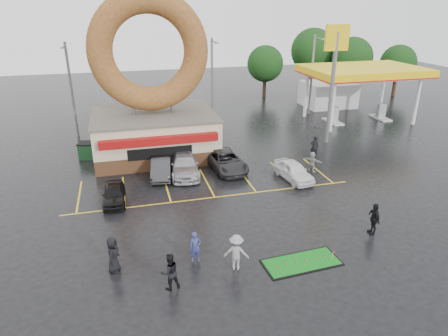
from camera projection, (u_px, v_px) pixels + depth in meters
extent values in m
plane|color=black|center=(228.00, 222.00, 24.24)|extent=(120.00, 120.00, 0.00)
cube|color=#472B19|center=(156.00, 147.00, 34.90)|extent=(10.00, 8.00, 1.20)
cube|color=beige|center=(154.00, 128.00, 34.23)|extent=(10.00, 8.00, 2.30)
cube|color=#59544C|center=(153.00, 114.00, 33.74)|extent=(10.20, 8.20, 0.20)
cube|color=maroon|center=(160.00, 141.00, 30.29)|extent=(9.00, 0.60, 0.60)
cylinder|color=slate|center=(133.00, 107.00, 33.10)|extent=(0.30, 0.30, 1.20)
cylinder|color=slate|center=(172.00, 104.00, 33.85)|extent=(0.30, 0.30, 1.20)
torus|color=brown|center=(149.00, 51.00, 31.78)|extent=(9.60, 2.00, 9.60)
cylinder|color=silver|center=(332.00, 108.00, 40.19)|extent=(0.40, 0.40, 5.00)
cylinder|color=silver|center=(417.00, 102.00, 42.54)|extent=(0.40, 0.40, 5.00)
cylinder|color=silver|center=(306.00, 95.00, 45.54)|extent=(0.40, 0.40, 5.00)
cylinder|color=silver|center=(382.00, 91.00, 47.89)|extent=(0.40, 0.40, 5.00)
cube|color=silver|center=(363.00, 73.00, 42.98)|extent=(12.00, 8.00, 0.50)
cube|color=yellow|center=(363.00, 70.00, 42.86)|extent=(12.30, 8.30, 0.70)
cube|color=#99999E|center=(334.00, 114.00, 43.95)|extent=(0.90, 0.60, 1.60)
cube|color=#99999E|center=(381.00, 111.00, 45.36)|extent=(0.90, 0.60, 1.60)
cube|color=silver|center=(328.00, 94.00, 50.67)|extent=(6.00, 5.00, 3.00)
cylinder|color=slate|center=(332.00, 90.00, 36.08)|extent=(0.36, 0.36, 10.00)
cube|color=yellow|center=(337.00, 38.00, 34.34)|extent=(2.20, 0.30, 2.20)
cylinder|color=slate|center=(72.00, 91.00, 38.00)|extent=(0.24, 0.24, 9.00)
cylinder|color=slate|center=(64.00, 46.00, 35.48)|extent=(0.12, 2.00, 0.12)
cube|color=slate|center=(63.00, 48.00, 34.61)|extent=(0.40, 0.18, 0.12)
cylinder|color=slate|center=(212.00, 82.00, 42.18)|extent=(0.24, 0.24, 9.00)
cylinder|color=slate|center=(214.00, 41.00, 39.67)|extent=(0.12, 2.00, 0.12)
cube|color=slate|center=(216.00, 43.00, 38.80)|extent=(0.40, 0.18, 0.12)
cylinder|color=slate|center=(312.00, 76.00, 45.90)|extent=(0.24, 0.24, 9.00)
cylinder|color=slate|center=(319.00, 38.00, 43.39)|extent=(0.12, 2.00, 0.12)
cube|color=slate|center=(323.00, 39.00, 42.51)|extent=(0.40, 0.18, 0.12)
cylinder|color=#332114|center=(349.00, 85.00, 56.57)|extent=(0.50, 0.50, 2.88)
sphere|color=black|center=(352.00, 58.00, 55.12)|extent=(5.60, 5.60, 5.60)
cylinder|color=#332114|center=(394.00, 87.00, 56.26)|extent=(0.50, 0.50, 2.52)
sphere|color=black|center=(398.00, 63.00, 55.00)|extent=(4.90, 4.90, 4.90)
cylinder|color=#332114|center=(311.00, 80.00, 59.13)|extent=(0.50, 0.50, 3.24)
sphere|color=black|center=(313.00, 51.00, 57.50)|extent=(6.30, 6.30, 6.30)
cylinder|color=#332114|center=(264.00, 88.00, 55.60)|extent=(0.50, 0.50, 2.52)
sphere|color=black|center=(265.00, 64.00, 54.33)|extent=(4.90, 4.90, 4.90)
imported|color=black|center=(114.00, 194.00, 26.40)|extent=(1.55, 3.62, 1.22)
imported|color=#2C2C2F|center=(161.00, 167.00, 30.38)|extent=(2.01, 4.34, 1.38)
imported|color=#A7A7AC|center=(184.00, 164.00, 30.78)|extent=(2.61, 5.36, 1.50)
imported|color=#29292B|center=(226.00, 161.00, 31.57)|extent=(2.89, 5.39, 1.44)
imported|color=white|center=(294.00, 171.00, 29.79)|extent=(2.14, 4.20, 1.37)
imported|color=navy|center=(195.00, 247.00, 20.29)|extent=(0.61, 0.40, 1.65)
imported|color=black|center=(170.00, 272.00, 18.29)|extent=(1.04, 0.90, 1.84)
imported|color=gray|center=(236.00, 252.00, 19.63)|extent=(1.42, 1.13, 1.91)
imported|color=black|center=(113.00, 255.00, 19.48)|extent=(0.84, 1.06, 1.89)
imported|color=black|center=(374.00, 219.00, 22.71)|extent=(0.57, 1.15, 1.89)
imported|color=#9A9A9C|center=(312.00, 162.00, 31.12)|extent=(1.23, 1.53, 1.63)
imported|color=black|center=(314.00, 147.00, 33.87)|extent=(0.81, 0.66, 1.93)
cube|color=#1B4823|center=(91.00, 151.00, 33.92)|extent=(2.02, 1.57, 1.30)
cube|color=black|center=(302.00, 263.00, 20.41)|extent=(4.10, 1.98, 0.05)
cube|color=#126F1A|center=(302.00, 262.00, 20.40)|extent=(3.91, 1.79, 0.03)
cylinder|color=silver|center=(333.00, 255.00, 20.55)|extent=(0.02, 0.02, 0.45)
cube|color=red|center=(334.00, 252.00, 20.50)|extent=(0.14, 0.01, 0.10)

